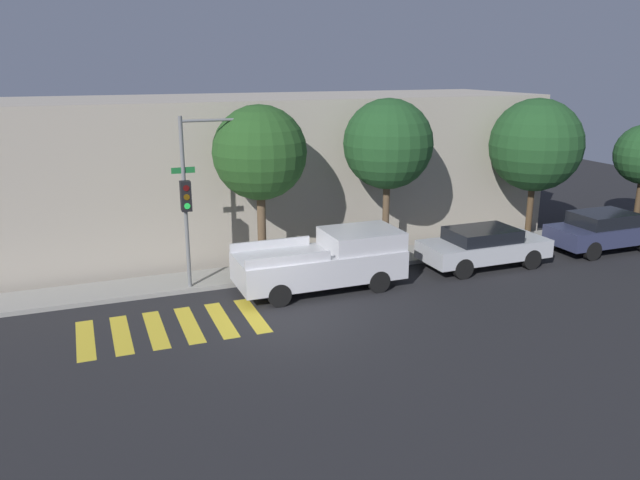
% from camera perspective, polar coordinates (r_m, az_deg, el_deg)
% --- Properties ---
extents(ground_plane, '(60.00, 60.00, 0.00)m').
position_cam_1_polar(ground_plane, '(17.27, -3.14, -7.51)').
color(ground_plane, black).
extents(sidewalk, '(26.00, 1.73, 0.14)m').
position_cam_1_polar(sidewalk, '(20.89, -6.67, -3.17)').
color(sidewalk, gray).
rests_on(sidewalk, ground).
extents(building_row, '(26.00, 6.00, 5.63)m').
position_cam_1_polar(building_row, '(24.25, -9.50, 6.09)').
color(building_row, '#A89E8E').
rests_on(building_row, ground).
extents(crosswalk, '(4.88, 2.60, 0.00)m').
position_cam_1_polar(crosswalk, '(17.40, -13.32, -7.75)').
color(crosswalk, gold).
rests_on(crosswalk, ground).
extents(traffic_light_pole, '(2.24, 0.56, 5.37)m').
position_cam_1_polar(traffic_light_pole, '(19.04, -11.10, 5.41)').
color(traffic_light_pole, slate).
rests_on(traffic_light_pole, ground).
extents(pickup_truck, '(5.20, 2.08, 1.79)m').
position_cam_1_polar(pickup_truck, '(19.47, 0.68, -1.84)').
color(pickup_truck, '#BCBCC1').
rests_on(pickup_truck, ground).
extents(sedan_near_corner, '(4.46, 1.86, 1.38)m').
position_cam_1_polar(sedan_near_corner, '(22.29, 14.72, -0.53)').
color(sedan_near_corner, '#B7BABF').
rests_on(sedan_near_corner, ground).
extents(sedan_middle, '(4.27, 1.86, 1.48)m').
position_cam_1_polar(sedan_middle, '(25.78, 24.53, 0.82)').
color(sedan_middle, '#2D3351').
rests_on(sedan_middle, ground).
extents(tree_near_corner, '(2.99, 2.99, 5.64)m').
position_cam_1_polar(tree_near_corner, '(19.85, -5.53, 7.90)').
color(tree_near_corner, brown).
rests_on(tree_near_corner, ground).
extents(tree_midblock, '(3.07, 3.07, 5.74)m').
position_cam_1_polar(tree_midblock, '(21.51, 6.23, 8.69)').
color(tree_midblock, brown).
rests_on(tree_midblock, ground).
extents(tree_far_end, '(3.48, 3.48, 5.62)m').
position_cam_1_polar(tree_far_end, '(25.04, 19.13, 8.19)').
color(tree_far_end, '#4C3823').
rests_on(tree_far_end, ground).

